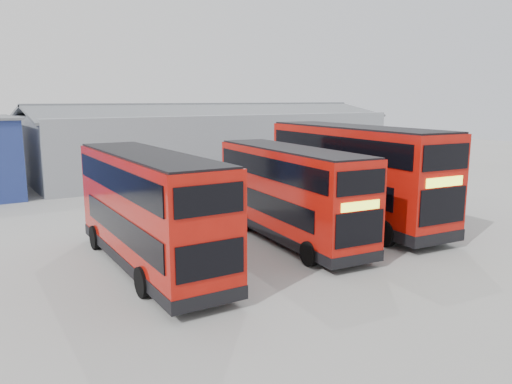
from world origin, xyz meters
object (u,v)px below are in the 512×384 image
object	(u,v)px
maintenance_shed	(212,141)
single_decker_blue	(344,175)
double_decker_centre	(290,195)
double_decker_left	(149,212)
double_decker_right	(353,175)

from	to	relation	value
maintenance_shed	single_decker_blue	distance (m)	15.87
single_decker_blue	double_decker_centre	bearing A→B (deg)	24.24
double_decker_left	double_decker_right	bearing A→B (deg)	-173.12
maintenance_shed	double_decker_left	bearing A→B (deg)	-123.25
double_decker_left	double_decker_right	distance (m)	11.23
maintenance_shed	double_decker_left	xyz separation A→B (m)	(-14.22, -21.68, -0.46)
double_decker_centre	double_decker_right	xyz separation A→B (m)	(4.61, 0.82, 0.38)
double_decker_centre	single_decker_blue	bearing A→B (deg)	40.10
maintenance_shed	double_decker_right	size ratio (longest dim) A/B	2.58
maintenance_shed	double_decker_centre	distance (m)	22.84
maintenance_shed	double_decker_right	world-z (taller)	maintenance_shed
double_decker_left	double_decker_centre	size ratio (longest dim) A/B	1.03
double_decker_left	single_decker_blue	bearing A→B (deg)	-156.95
maintenance_shed	double_decker_right	bearing A→B (deg)	-98.32
maintenance_shed	single_decker_blue	size ratio (longest dim) A/B	2.70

